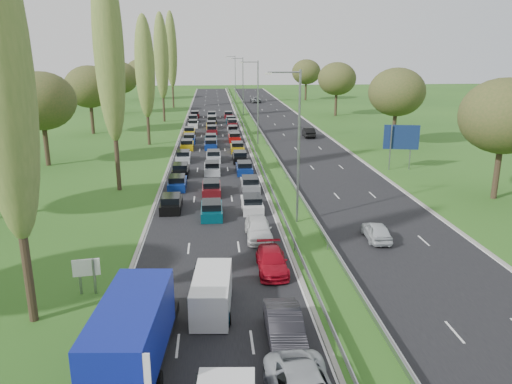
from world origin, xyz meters
name	(u,v)px	position (x,y,z in m)	size (l,w,h in m)	color
ground	(257,142)	(4.50, 80.00, 0.00)	(260.00, 260.00, 0.00)	#265019
near_carriageway	(212,140)	(-2.25, 82.50, 0.00)	(10.50, 215.00, 0.04)	black
far_carriageway	(298,138)	(11.25, 82.50, 0.00)	(10.50, 215.00, 0.04)	black
central_reservation	(255,135)	(4.50, 82.50, 0.55)	(2.36, 215.00, 0.32)	gray
lamp_columns	(258,103)	(4.50, 78.00, 6.00)	(0.18, 140.18, 12.00)	gray
poplar_row	(133,59)	(-11.50, 68.17, 12.39)	(2.80, 127.80, 22.44)	#2D2116
woodland_left	(31,104)	(-22.00, 62.63, 7.68)	(8.00, 166.00, 11.10)	#2D2116
woodland_right	(421,97)	(24.00, 66.67, 7.68)	(8.00, 153.00, 11.10)	#2D2116
traffic_queue_fill	(212,143)	(-2.28, 77.34, 0.44)	(9.10, 68.73, 0.80)	black
near_car_2	(146,317)	(-5.63, 27.59, 0.69)	(2.23, 4.83, 1.34)	white
near_car_7	(210,299)	(-2.45, 29.17, 0.71)	(1.92, 4.73, 1.37)	#05354E
near_car_9	(285,328)	(1.03, 25.82, 0.80)	(1.66, 4.75, 1.56)	black
near_car_11	(272,261)	(1.37, 33.86, 0.67)	(1.83, 4.50, 1.31)	#A10919
near_car_12	(258,228)	(1.04, 39.51, 0.80)	(1.85, 4.59, 1.56)	silver
far_car_0	(376,231)	(9.60, 38.51, 0.68)	(1.56, 3.89, 1.32)	silver
far_car_1	(309,132)	(13.14, 83.47, 0.78)	(1.60, 4.60, 1.51)	black
far_car_2	(256,100)	(9.48, 139.59, 0.77)	(2.50, 5.42, 1.51)	gray
blue_lorry	(135,331)	(-5.58, 24.27, 1.93)	(2.43, 8.77, 3.70)	black
white_van_rear	(212,291)	(-2.37, 29.43, 1.01)	(1.92, 4.89, 1.97)	silver
info_sign	(87,271)	(-9.40, 31.76, 1.37)	(1.50, 0.32, 2.10)	gray
direction_sign	(401,139)	(19.40, 60.19, 3.57)	(3.93, 0.95, 5.20)	gray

